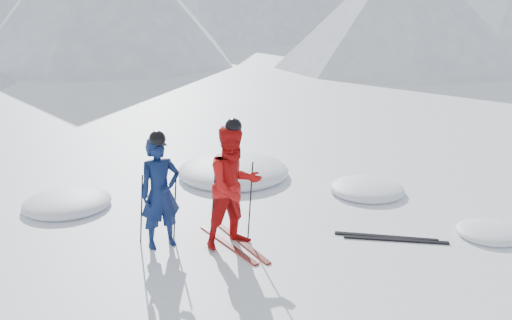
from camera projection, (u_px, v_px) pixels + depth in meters
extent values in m
plane|color=white|center=(338.00, 220.00, 9.77)|extent=(160.00, 160.00, 0.00)
cone|color=#B2BCD1|center=(398.00, 8.00, 30.28)|extent=(14.00, 14.00, 6.50)
imported|color=#0B1A46|center=(160.00, 193.00, 8.53)|extent=(0.75, 0.58, 1.80)
imported|color=#BA0F0E|center=(234.00, 187.00, 8.54)|extent=(1.15, 1.00, 1.99)
cylinder|color=black|center=(141.00, 209.00, 8.69)|extent=(0.12, 0.08, 1.20)
cylinder|color=black|center=(175.00, 204.00, 8.91)|extent=(0.12, 0.07, 1.20)
cylinder|color=black|center=(213.00, 203.00, 8.79)|extent=(0.13, 0.10, 1.32)
cylinder|color=black|center=(250.00, 201.00, 8.85)|extent=(0.13, 0.09, 1.33)
cube|color=black|center=(228.00, 244.00, 8.79)|extent=(0.64, 1.64, 0.03)
cube|color=black|center=(242.00, 243.00, 8.85)|extent=(0.53, 1.67, 0.03)
cube|color=black|center=(386.00, 237.00, 9.07)|extent=(1.57, 0.81, 0.03)
cube|color=black|center=(396.00, 240.00, 8.95)|extent=(1.60, 0.76, 0.03)
ellipsoid|color=white|center=(68.00, 207.00, 10.41)|extent=(1.67, 1.67, 0.37)
ellipsoid|color=white|center=(367.00, 192.00, 11.17)|extent=(1.53, 1.53, 0.34)
ellipsoid|color=white|center=(233.00, 176.00, 12.19)|extent=(2.49, 2.49, 0.55)
ellipsoid|color=white|center=(488.00, 235.00, 9.16)|extent=(1.07, 1.07, 0.23)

